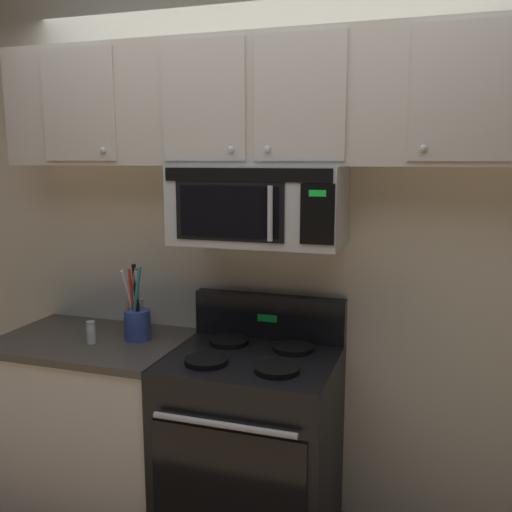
% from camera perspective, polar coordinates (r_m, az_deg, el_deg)
% --- Properties ---
extents(back_wall, '(5.20, 0.10, 2.70)m').
position_cam_1_polar(back_wall, '(2.78, 1.89, 1.01)').
color(back_wall, silver).
rests_on(back_wall, ground_plane).
extents(stove_range, '(0.76, 0.69, 1.12)m').
position_cam_1_polar(stove_range, '(2.73, -0.45, -18.76)').
color(stove_range, black).
rests_on(stove_range, ground_plane).
extents(over_range_microwave, '(0.76, 0.43, 0.35)m').
position_cam_1_polar(over_range_microwave, '(2.52, 0.35, 5.24)').
color(over_range_microwave, '#B7BABF').
extents(upper_cabinets, '(2.50, 0.36, 0.55)m').
position_cam_1_polar(upper_cabinets, '(2.55, 0.58, 15.42)').
color(upper_cabinets, '#BCB7AD').
extents(counter_segment, '(0.93, 0.65, 0.90)m').
position_cam_1_polar(counter_segment, '(3.09, -16.02, -16.01)').
color(counter_segment, silver).
rests_on(counter_segment, ground_plane).
extents(utensil_crock_blue, '(0.14, 0.13, 0.38)m').
position_cam_1_polar(utensil_crock_blue, '(2.81, -12.08, -6.43)').
color(utensil_crock_blue, '#384C9E').
rests_on(utensil_crock_blue, counter_segment).
extents(salt_shaker, '(0.04, 0.04, 0.11)m').
position_cam_1_polar(salt_shaker, '(2.83, -16.54, -7.50)').
color(salt_shaker, white).
rests_on(salt_shaker, counter_segment).
extents(pepper_mill, '(0.05, 0.05, 0.16)m').
position_cam_1_polar(pepper_mill, '(2.98, -11.87, -5.84)').
color(pepper_mill, '#B7B2A8').
rests_on(pepper_mill, counter_segment).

